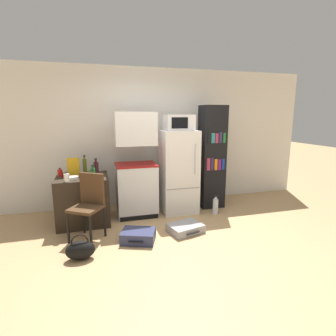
{
  "coord_description": "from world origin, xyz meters",
  "views": [
    {
      "loc": [
        -1.04,
        -3.19,
        1.78
      ],
      "look_at": [
        0.09,
        0.85,
        0.93
      ],
      "focal_mm": 28.0,
      "sensor_mm": 36.0,
      "label": 1
    }
  ],
  "objects_px": {
    "handbag": "(80,250)",
    "water_bottle_front": "(215,206)",
    "side_table": "(84,200)",
    "bottle_wine_dark": "(96,169)",
    "bowl": "(73,178)",
    "refrigerator": "(178,172)",
    "bookshelf": "(212,157)",
    "bottle_milk_white": "(67,178)",
    "bottle_olive_oil": "(85,166)",
    "bottle_green_tall": "(93,174)",
    "kitchen_hutch": "(136,170)",
    "suitcase_large_flat": "(138,236)",
    "chair": "(89,200)",
    "bottle_amber_beer": "(93,173)",
    "microwave": "(179,123)",
    "bottle_ketchup_red": "(60,173)",
    "cereal_box": "(73,167)",
    "suitcase_small_flat": "(185,228)"
  },
  "relations": [
    {
      "from": "bottle_milk_white",
      "to": "bottle_wine_dark",
      "type": "bearing_deg",
      "value": 30.29
    },
    {
      "from": "bottle_olive_oil",
      "to": "suitcase_large_flat",
      "type": "distance_m",
      "value": 1.61
    },
    {
      "from": "refrigerator",
      "to": "handbag",
      "type": "distance_m",
      "value": 2.24
    },
    {
      "from": "kitchen_hutch",
      "to": "suitcase_large_flat",
      "type": "height_order",
      "value": "kitchen_hutch"
    },
    {
      "from": "bottle_olive_oil",
      "to": "handbag",
      "type": "xyz_separation_m",
      "value": [
        -0.06,
        -1.45,
        -0.8
      ]
    },
    {
      "from": "bottle_amber_beer",
      "to": "bowl",
      "type": "bearing_deg",
      "value": -178.66
    },
    {
      "from": "microwave",
      "to": "bottle_olive_oil",
      "type": "xyz_separation_m",
      "value": [
        -1.65,
        0.14,
        -0.73
      ]
    },
    {
      "from": "microwave",
      "to": "bookshelf",
      "type": "distance_m",
      "value": 0.98
    },
    {
      "from": "handbag",
      "to": "suitcase_large_flat",
      "type": "bearing_deg",
      "value": 19.79
    },
    {
      "from": "refrigerator",
      "to": "bottle_green_tall",
      "type": "distance_m",
      "value": 1.57
    },
    {
      "from": "refrigerator",
      "to": "chair",
      "type": "xyz_separation_m",
      "value": [
        -1.59,
        -0.7,
        -0.19
      ]
    },
    {
      "from": "suitcase_small_flat",
      "to": "handbag",
      "type": "bearing_deg",
      "value": 179.52
    },
    {
      "from": "microwave",
      "to": "bottle_green_tall",
      "type": "height_order",
      "value": "microwave"
    },
    {
      "from": "bottle_amber_beer",
      "to": "handbag",
      "type": "height_order",
      "value": "bottle_amber_beer"
    },
    {
      "from": "bottle_ketchup_red",
      "to": "side_table",
      "type": "bearing_deg",
      "value": -14.56
    },
    {
      "from": "refrigerator",
      "to": "bookshelf",
      "type": "bearing_deg",
      "value": 8.09
    },
    {
      "from": "bottle_milk_white",
      "to": "suitcase_small_flat",
      "type": "height_order",
      "value": "bottle_milk_white"
    },
    {
      "from": "suitcase_small_flat",
      "to": "cereal_box",
      "type": "bearing_deg",
      "value": 136.2
    },
    {
      "from": "bottle_green_tall",
      "to": "bottle_ketchup_red",
      "type": "relative_size",
      "value": 1.68
    },
    {
      "from": "bookshelf",
      "to": "handbag",
      "type": "relative_size",
      "value": 5.46
    },
    {
      "from": "side_table",
      "to": "handbag",
      "type": "distance_m",
      "value": 1.25
    },
    {
      "from": "bottle_wine_dark",
      "to": "kitchen_hutch",
      "type": "bearing_deg",
      "value": 14.35
    },
    {
      "from": "side_table",
      "to": "microwave",
      "type": "relative_size",
      "value": 1.65
    },
    {
      "from": "side_table",
      "to": "bottle_olive_oil",
      "type": "bearing_deg",
      "value": 78.73
    },
    {
      "from": "bottle_milk_white",
      "to": "cereal_box",
      "type": "distance_m",
      "value": 0.42
    },
    {
      "from": "bottle_milk_white",
      "to": "cereal_box",
      "type": "relative_size",
      "value": 0.53
    },
    {
      "from": "kitchen_hutch",
      "to": "chair",
      "type": "relative_size",
      "value": 1.92
    },
    {
      "from": "bookshelf",
      "to": "bottle_wine_dark",
      "type": "distance_m",
      "value": 2.19
    },
    {
      "from": "bottle_wine_dark",
      "to": "bowl",
      "type": "distance_m",
      "value": 0.39
    },
    {
      "from": "bottle_olive_oil",
      "to": "microwave",
      "type": "bearing_deg",
      "value": -4.99
    },
    {
      "from": "microwave",
      "to": "water_bottle_front",
      "type": "xyz_separation_m",
      "value": [
        0.62,
        -0.33,
        -1.51
      ]
    },
    {
      "from": "bottle_green_tall",
      "to": "suitcase_small_flat",
      "type": "xyz_separation_m",
      "value": [
        1.34,
        -0.53,
        -0.83
      ]
    },
    {
      "from": "chair",
      "to": "handbag",
      "type": "bearing_deg",
      "value": -68.52
    },
    {
      "from": "side_table",
      "to": "handbag",
      "type": "relative_size",
      "value": 2.29
    },
    {
      "from": "water_bottle_front",
      "to": "microwave",
      "type": "bearing_deg",
      "value": 152.15
    },
    {
      "from": "side_table",
      "to": "bottle_wine_dark",
      "type": "relative_size",
      "value": 2.7
    },
    {
      "from": "handbag",
      "to": "bowl",
      "type": "bearing_deg",
      "value": 96.28
    },
    {
      "from": "side_table",
      "to": "bottle_ketchup_red",
      "type": "relative_size",
      "value": 5.75
    },
    {
      "from": "handbag",
      "to": "water_bottle_front",
      "type": "distance_m",
      "value": 2.52
    },
    {
      "from": "bookshelf",
      "to": "water_bottle_front",
      "type": "bearing_deg",
      "value": -102.27
    },
    {
      "from": "cereal_box",
      "to": "water_bottle_front",
      "type": "relative_size",
      "value": 0.86
    },
    {
      "from": "microwave",
      "to": "suitcase_large_flat",
      "type": "relative_size",
      "value": 0.89
    },
    {
      "from": "bottle_milk_white",
      "to": "bottle_olive_oil",
      "type": "bearing_deg",
      "value": 65.78
    },
    {
      "from": "suitcase_large_flat",
      "to": "water_bottle_front",
      "type": "bearing_deg",
      "value": 44.83
    },
    {
      "from": "bowl",
      "to": "cereal_box",
      "type": "distance_m",
      "value": 0.28
    },
    {
      "from": "kitchen_hutch",
      "to": "bottle_amber_beer",
      "type": "distance_m",
      "value": 0.78
    },
    {
      "from": "side_table",
      "to": "bottle_ketchup_red",
      "type": "bearing_deg",
      "value": 165.44
    },
    {
      "from": "bowl",
      "to": "water_bottle_front",
      "type": "distance_m",
      "value": 2.53
    },
    {
      "from": "microwave",
      "to": "cereal_box",
      "type": "height_order",
      "value": "microwave"
    },
    {
      "from": "kitchen_hutch",
      "to": "water_bottle_front",
      "type": "distance_m",
      "value": 1.6
    }
  ]
}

